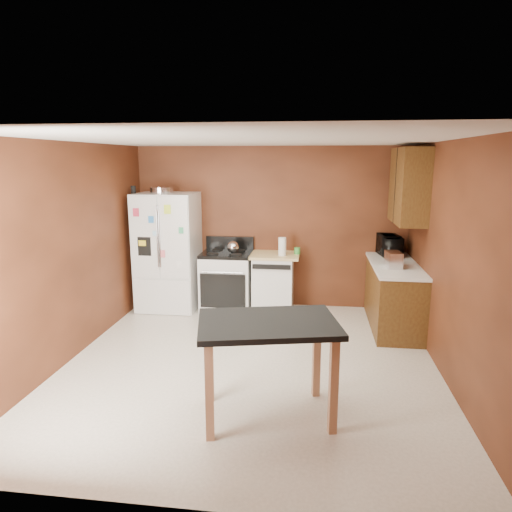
% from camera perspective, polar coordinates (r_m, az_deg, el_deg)
% --- Properties ---
extents(floor, '(4.50, 4.50, 0.00)m').
position_cam_1_polar(floor, '(5.37, -0.70, -13.33)').
color(floor, silver).
rests_on(floor, ground).
extents(ceiling, '(4.50, 4.50, 0.00)m').
position_cam_1_polar(ceiling, '(4.86, -0.78, 14.37)').
color(ceiling, white).
rests_on(ceiling, ground).
extents(wall_back, '(4.20, 0.00, 4.20)m').
position_cam_1_polar(wall_back, '(7.17, 1.80, 3.58)').
color(wall_back, brown).
rests_on(wall_back, ground).
extents(wall_front, '(4.20, 0.00, 4.20)m').
position_cam_1_polar(wall_front, '(2.85, -7.21, -9.73)').
color(wall_front, brown).
rests_on(wall_front, ground).
extents(wall_left, '(0.00, 4.50, 4.50)m').
position_cam_1_polar(wall_left, '(5.65, -22.31, 0.40)').
color(wall_left, brown).
rests_on(wall_left, ground).
extents(wall_right, '(0.00, 4.50, 4.50)m').
position_cam_1_polar(wall_right, '(5.12, 23.22, -0.81)').
color(wall_right, brown).
rests_on(wall_right, ground).
extents(roasting_pan, '(0.35, 0.35, 0.09)m').
position_cam_1_polar(roasting_pan, '(7.08, -11.72, 8.07)').
color(roasting_pan, silver).
rests_on(roasting_pan, refrigerator).
extents(pen_cup, '(0.07, 0.07, 0.11)m').
position_cam_1_polar(pen_cup, '(7.09, -15.08, 8.02)').
color(pen_cup, black).
rests_on(pen_cup, refrigerator).
extents(kettle, '(0.18, 0.18, 0.18)m').
position_cam_1_polar(kettle, '(6.92, -2.89, 1.11)').
color(kettle, silver).
rests_on(kettle, gas_range).
extents(paper_towel, '(0.14, 0.14, 0.27)m').
position_cam_1_polar(paper_towel, '(6.80, 3.30, 1.19)').
color(paper_towel, white).
rests_on(paper_towel, dishwasher).
extents(green_canister, '(0.11, 0.11, 0.10)m').
position_cam_1_polar(green_canister, '(6.94, 5.17, 0.66)').
color(green_canister, green).
rests_on(green_canister, dishwasher).
extents(toaster, '(0.21, 0.30, 0.21)m').
position_cam_1_polar(toaster, '(6.27, 16.81, -0.43)').
color(toaster, silver).
rests_on(toaster, right_cabinets).
extents(microwave, '(0.41, 0.54, 0.27)m').
position_cam_1_polar(microwave, '(7.03, 16.35, 1.18)').
color(microwave, black).
rests_on(microwave, right_cabinets).
extents(refrigerator, '(0.90, 0.80, 1.80)m').
position_cam_1_polar(refrigerator, '(7.17, -10.95, 0.54)').
color(refrigerator, white).
rests_on(refrigerator, ground).
extents(gas_range, '(0.76, 0.68, 1.10)m').
position_cam_1_polar(gas_range, '(7.10, -3.66, -3.01)').
color(gas_range, white).
rests_on(gas_range, ground).
extents(dishwasher, '(0.78, 0.63, 0.89)m').
position_cam_1_polar(dishwasher, '(7.03, 2.16, -3.23)').
color(dishwasher, white).
rests_on(dishwasher, ground).
extents(right_cabinets, '(0.63, 1.58, 2.45)m').
position_cam_1_polar(right_cabinets, '(6.54, 17.33, -0.83)').
color(right_cabinets, brown).
rests_on(right_cabinets, ground).
extents(island, '(1.36, 1.06, 0.91)m').
position_cam_1_polar(island, '(4.09, 1.49, -10.00)').
color(island, black).
rests_on(island, ground).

